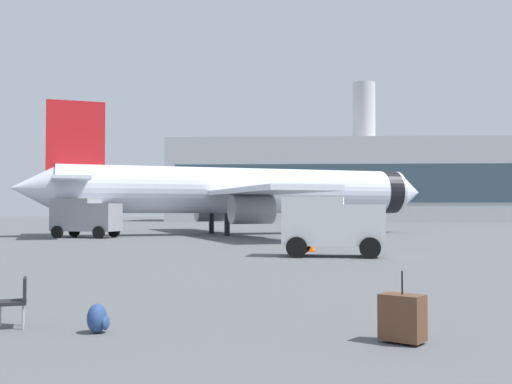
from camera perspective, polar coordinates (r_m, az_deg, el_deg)
airplane_at_gate at (r=51.61m, az=-1.57°, el=0.09°), size 34.35×31.48×10.50m
service_truck at (r=47.16m, az=-15.58°, el=-2.16°), size 5.15×3.35×2.90m
cargo_van at (r=27.15m, az=7.09°, el=-2.92°), size 4.59×2.74×2.60m
safety_cone_near at (r=58.60m, az=-14.71°, el=-3.33°), size 0.44×0.44×0.64m
safety_cone_mid at (r=30.40m, az=5.15°, el=-4.79°), size 0.44×0.44×0.80m
rolling_suitcase at (r=9.80m, az=13.45°, el=-11.27°), size 0.75×0.70×1.10m
traveller_backpack at (r=10.66m, az=-14.48°, el=-11.34°), size 0.36×0.40×0.48m
gate_chair at (r=11.48m, az=-21.38°, el=-9.24°), size 0.63×0.63×0.86m
terminal_building at (r=123.00m, az=10.64°, el=0.99°), size 77.72×23.58×27.32m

